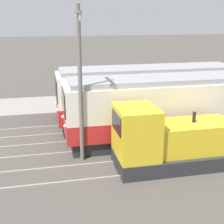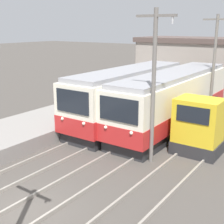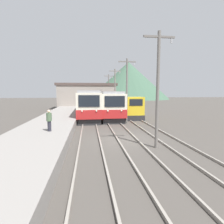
{
  "view_description": "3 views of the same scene",
  "coord_description": "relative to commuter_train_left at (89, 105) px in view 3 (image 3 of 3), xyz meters",
  "views": [
    {
      "loc": [
        15.84,
        5.17,
        6.84
      ],
      "look_at": [
        0.14,
        8.61,
        1.89
      ],
      "focal_mm": 50.0,
      "sensor_mm": 36.0,
      "label": 1
    },
    {
      "loc": [
        8.4,
        -6.23,
        6.56
      ],
      "look_at": [
        -1.45,
        7.84,
        1.84
      ],
      "focal_mm": 50.0,
      "sensor_mm": 36.0,
      "label": 2
    },
    {
      "loc": [
        -2.67,
        -12.93,
        3.66
      ],
      "look_at": [
        0.05,
        7.18,
        1.31
      ],
      "focal_mm": 28.0,
      "sensor_mm": 36.0,
      "label": 3
    }
  ],
  "objects": [
    {
      "name": "platform_left",
      "position": [
        -3.65,
        -11.55,
        -1.37
      ],
      "size": [
        4.5,
        54.0,
        0.8
      ],
      "primitive_type": "cube",
      "color": "gray",
      "rests_on": "ground"
    },
    {
      "name": "track_right",
      "position": [
        5.8,
        -11.55,
        -1.7
      ],
      "size": [
        1.54,
        60.0,
        0.14
      ],
      "color": "gray",
      "rests_on": "ground"
    },
    {
      "name": "catenary_mast_far",
      "position": [
        4.31,
        4.22,
        2.24
      ],
      "size": [
        2.0,
        0.2,
        7.37
      ],
      "color": "slate",
      "rests_on": "ground"
    },
    {
      "name": "shunting_locomotive",
      "position": [
        5.8,
        -0.91,
        -0.56
      ],
      "size": [
        2.4,
        5.64,
        3.0
      ],
      "color": "#28282B",
      "rests_on": "ground"
    },
    {
      "name": "mountain_backdrop",
      "position": [
        20.76,
        66.03,
        7.74
      ],
      "size": [
        41.85,
        41.85,
        19.02
      ],
      "color": "#3D5B47",
      "rests_on": "ground"
    },
    {
      "name": "ground_plane",
      "position": [
        2.6,
        -11.55,
        -1.77
      ],
      "size": [
        200.0,
        200.0,
        0.0
      ],
      "primitive_type": "plane",
      "color": "#47423D"
    },
    {
      "name": "person_on_platform",
      "position": [
        -2.92,
        -11.46,
        -0.12
      ],
      "size": [
        0.38,
        0.38,
        1.57
      ],
      "color": "#282833",
      "rests_on": "platform_left"
    },
    {
      "name": "track_center",
      "position": [
        2.8,
        -11.55,
        -1.7
      ],
      "size": [
        1.54,
        60.0,
        0.14
      ],
      "color": "gray",
      "rests_on": "ground"
    },
    {
      "name": "catenary_mast_distant",
      "position": [
        4.31,
        13.22,
        2.24
      ],
      "size": [
        2.0,
        0.2,
        7.37
      ],
      "color": "slate",
      "rests_on": "ground"
    },
    {
      "name": "catenary_mast_near",
      "position": [
        4.31,
        -13.79,
        2.24
      ],
      "size": [
        2.0,
        0.2,
        7.37
      ],
      "color": "slate",
      "rests_on": "ground"
    },
    {
      "name": "commuter_train_left",
      "position": [
        0.0,
        0.0,
        0.0
      ],
      "size": [
        2.84,
        11.62,
        3.82
      ],
      "color": "#28282B",
      "rests_on": "ground"
    },
    {
      "name": "catenary_mast_mid",
      "position": [
        4.31,
        -4.79,
        2.24
      ],
      "size": [
        2.0,
        0.2,
        7.37
      ],
      "color": "slate",
      "rests_on": "ground"
    },
    {
      "name": "station_building",
      "position": [
        -0.35,
        14.45,
        0.98
      ],
      "size": [
        12.6,
        6.3,
        5.45
      ],
      "color": "gray",
      "rests_on": "ground"
    },
    {
      "name": "commuter_train_center",
      "position": [
        2.8,
        1.07,
        -0.05
      ],
      "size": [
        2.84,
        13.28,
        3.71
      ],
      "color": "#28282B",
      "rests_on": "ground"
    },
    {
      "name": "track_left",
      "position": [
        -0.0,
        -11.55,
        -1.7
      ],
      "size": [
        1.54,
        60.0,
        0.14
      ],
      "color": "gray",
      "rests_on": "ground"
    }
  ]
}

